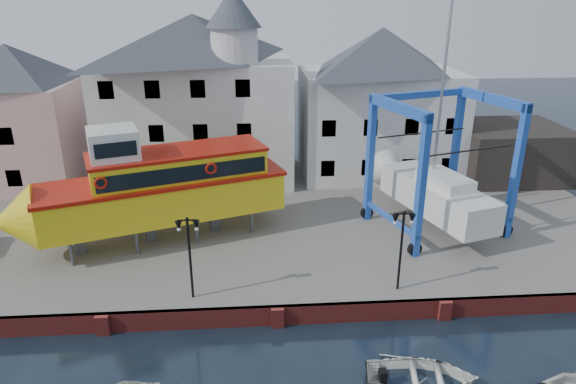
{
  "coord_description": "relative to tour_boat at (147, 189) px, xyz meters",
  "views": [
    {
      "loc": [
        -0.98,
        -20.16,
        14.73
      ],
      "look_at": [
        1.0,
        7.0,
        4.0
      ],
      "focal_mm": 32.0,
      "sensor_mm": 36.0,
      "label": 1
    }
  ],
  "objects": [
    {
      "name": "ground",
      "position": [
        7.0,
        -7.46,
        -4.25
      ],
      "size": [
        140.0,
        140.0,
        0.0
      ],
      "primitive_type": "plane",
      "color": "black",
      "rests_on": "ground"
    },
    {
      "name": "hardstanding",
      "position": [
        7.0,
        3.54,
        -3.75
      ],
      "size": [
        44.0,
        22.0,
        1.0
      ],
      "primitive_type": "cube",
      "color": "#5E5C58",
      "rests_on": "ground"
    },
    {
      "name": "quay_wall",
      "position": [
        7.0,
        -7.35,
        -3.75
      ],
      "size": [
        44.0,
        0.47,
        1.0
      ],
      "color": "maroon",
      "rests_on": "ground"
    },
    {
      "name": "building_pink",
      "position": [
        -11.0,
        10.54,
        1.9
      ],
      "size": [
        8.0,
        7.0,
        10.3
      ],
      "color": "tan",
      "rests_on": "hardstanding"
    },
    {
      "name": "building_white_main",
      "position": [
        2.13,
        10.93,
        3.09
      ],
      "size": [
        14.0,
        8.3,
        14.0
      ],
      "color": "beige",
      "rests_on": "hardstanding"
    },
    {
      "name": "building_white_right",
      "position": [
        16.0,
        11.54,
        2.35
      ],
      "size": [
        12.0,
        8.0,
        11.2
      ],
      "color": "beige",
      "rests_on": "hardstanding"
    },
    {
      "name": "shed_dark",
      "position": [
        26.0,
        9.54,
        -1.25
      ],
      "size": [
        8.0,
        7.0,
        4.0
      ],
      "primitive_type": "cube",
      "color": "black",
      "rests_on": "hardstanding"
    },
    {
      "name": "lamp_post_left",
      "position": [
        3.0,
        -6.26,
        -0.08
      ],
      "size": [
        1.12,
        0.32,
        4.2
      ],
      "color": "black",
      "rests_on": "hardstanding"
    },
    {
      "name": "lamp_post_right",
      "position": [
        13.0,
        -6.26,
        -0.08
      ],
      "size": [
        1.12,
        0.32,
        4.2
      ],
      "color": "black",
      "rests_on": "hardstanding"
    },
    {
      "name": "tour_boat",
      "position": [
        0.0,
        0.0,
        0.0
      ],
      "size": [
        16.17,
        8.76,
        6.89
      ],
      "rotation": [
        0.0,
        0.0,
        0.34
      ],
      "color": "#59595E",
      "rests_on": "hardstanding"
    },
    {
      "name": "travel_lift",
      "position": [
        16.86,
        1.41,
        -0.67
      ],
      "size": [
        8.58,
        10.58,
        15.52
      ],
      "rotation": [
        0.0,
        0.0,
        0.3
      ],
      "color": "#214AAC",
      "rests_on": "hardstanding"
    },
    {
      "name": "motorboat_b",
      "position": [
        12.56,
        -11.7,
        -4.25
      ],
      "size": [
        4.89,
        3.84,
        0.92
      ],
      "primitive_type": "imported",
      "rotation": [
        0.0,
        0.0,
        1.41
      ],
      "color": "silver",
      "rests_on": "ground"
    }
  ]
}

